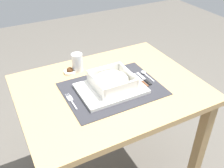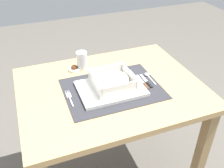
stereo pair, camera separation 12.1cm
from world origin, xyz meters
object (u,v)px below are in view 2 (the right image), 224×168
at_px(dining_table, 111,104).
at_px(drinking_glass, 82,61).
at_px(fork, 69,97).
at_px(bread_knife, 143,83).
at_px(spoon, 148,76).
at_px(butter_knife, 147,81).
at_px(porridge_bowl, 112,81).
at_px(condiment_saucer, 74,69).

height_order(dining_table, drinking_glass, drinking_glass).
xyz_separation_m(fork, bread_knife, (0.37, -0.02, 0.00)).
bearing_deg(spoon, butter_knife, -121.10).
xyz_separation_m(dining_table, bread_knife, (0.16, -0.04, 0.12)).
bearing_deg(drinking_glass, dining_table, -68.66).
xyz_separation_m(porridge_bowl, butter_knife, (0.18, -0.01, -0.03)).
distance_m(dining_table, bread_knife, 0.20).
relative_size(porridge_bowl, drinking_glass, 1.88).
relative_size(butter_knife, bread_knife, 1.00).
relative_size(porridge_bowl, condiment_saucer, 2.93).
xyz_separation_m(butter_knife, drinking_glass, (-0.26, 0.25, 0.04)).
height_order(butter_knife, bread_knife, same).
bearing_deg(condiment_saucer, dining_table, -58.47).
bearing_deg(condiment_saucer, porridge_bowl, -60.06).
xyz_separation_m(dining_table, butter_knife, (0.18, -0.03, 0.12)).
relative_size(spoon, condiment_saucer, 1.78).
bearing_deg(fork, dining_table, 3.22).
distance_m(spoon, butter_knife, 0.05).
xyz_separation_m(drinking_glass, condiment_saucer, (-0.05, -0.00, -0.03)).
relative_size(fork, spoon, 1.13).
relative_size(dining_table, fork, 6.99).
relative_size(butter_knife, condiment_saucer, 2.05).
xyz_separation_m(porridge_bowl, drinking_glass, (-0.09, 0.23, 0.00)).
xyz_separation_m(spoon, condiment_saucer, (-0.34, 0.20, 0.00)).
relative_size(spoon, butter_knife, 0.87).
relative_size(fork, drinking_glass, 1.29).
relative_size(dining_table, porridge_bowl, 4.78).
distance_m(bread_knife, drinking_glass, 0.35).
distance_m(fork, condiment_saucer, 0.25).
bearing_deg(fork, bread_knife, -4.90).
distance_m(dining_table, drinking_glass, 0.28).
bearing_deg(butter_knife, spoon, 58.82).
bearing_deg(porridge_bowl, fork, -179.15).
height_order(spoon, drinking_glass, drinking_glass).
distance_m(drinking_glass, condiment_saucer, 0.06).
height_order(spoon, butter_knife, spoon).
xyz_separation_m(porridge_bowl, bread_knife, (0.16, -0.02, -0.03)).
xyz_separation_m(spoon, drinking_glass, (-0.29, 0.20, 0.04)).
height_order(dining_table, spoon, spoon).
distance_m(dining_table, butter_knife, 0.22).
bearing_deg(dining_table, fork, -174.29).
bearing_deg(spoon, condiment_saucer, 152.67).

